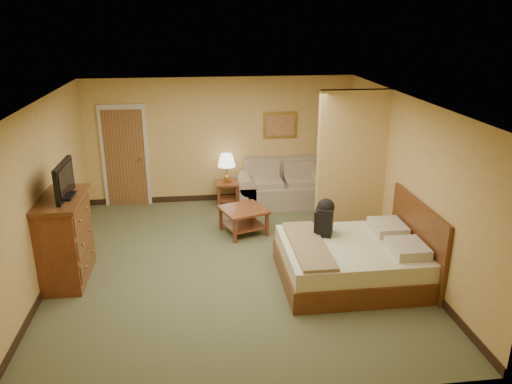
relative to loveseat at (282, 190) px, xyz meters
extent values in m
plane|color=#555A3A|center=(-1.25, -2.58, -0.31)|extent=(6.00, 6.00, 0.00)
plane|color=white|center=(-1.25, -2.58, 2.29)|extent=(6.00, 6.00, 0.00)
cube|color=tan|center=(-1.25, 0.42, 0.99)|extent=(5.50, 0.02, 2.60)
cube|color=tan|center=(-4.00, -2.58, 0.99)|extent=(0.02, 6.00, 2.60)
cube|color=tan|center=(1.50, -2.58, 0.99)|extent=(0.02, 6.00, 2.60)
cube|color=tan|center=(0.90, -1.65, 0.99)|extent=(1.20, 0.15, 2.60)
cube|color=beige|center=(-3.20, 0.39, 0.74)|extent=(0.94, 0.06, 2.10)
cube|color=brown|center=(-3.20, 0.38, 0.69)|extent=(0.80, 0.04, 2.00)
cylinder|color=#A87F3D|center=(-2.90, 0.32, 0.69)|extent=(0.04, 0.12, 0.04)
cube|color=black|center=(-1.25, 0.41, -0.25)|extent=(5.50, 0.02, 0.12)
cube|color=tan|center=(0.00, -0.05, -0.08)|extent=(1.53, 0.82, 0.46)
cube|color=tan|center=(0.00, 0.30, 0.39)|extent=(1.53, 0.20, 0.48)
cube|color=tan|center=(-0.76, -0.05, -0.05)|extent=(0.33, 0.82, 0.51)
cube|color=tan|center=(0.76, -0.05, -0.05)|extent=(0.33, 0.82, 0.51)
cube|color=#652D16|center=(-1.15, 0.07, 0.18)|extent=(0.46, 0.46, 0.04)
cube|color=#652D16|center=(-1.15, 0.07, -0.17)|extent=(0.39, 0.39, 0.03)
cube|color=#652D16|center=(-1.33, -0.11, -0.07)|extent=(0.05, 0.05, 0.47)
cube|color=#652D16|center=(-0.97, -0.11, -0.07)|extent=(0.05, 0.05, 0.47)
cube|color=#652D16|center=(-1.33, 0.26, -0.07)|extent=(0.05, 0.05, 0.47)
cube|color=#652D16|center=(-0.97, 0.26, -0.07)|extent=(0.05, 0.05, 0.47)
cylinder|color=#A87F3D|center=(-1.15, 0.07, 0.22)|extent=(0.18, 0.18, 0.04)
cylinder|color=#A87F3D|center=(-1.15, 0.07, 0.45)|extent=(0.02, 0.02, 0.30)
cone|color=white|center=(-1.15, 0.07, 0.67)|extent=(0.36, 0.36, 0.25)
cube|color=#652D16|center=(-0.95, -1.37, 0.15)|extent=(0.94, 0.94, 0.04)
cube|color=#652D16|center=(-0.95, -1.37, -0.15)|extent=(0.81, 0.81, 0.03)
cube|color=#652D16|center=(-1.27, -1.69, -0.08)|extent=(0.05, 0.05, 0.44)
cube|color=#652D16|center=(-0.64, -1.05, -0.08)|extent=(0.05, 0.05, 0.44)
cube|color=#B78E3F|center=(0.00, 0.40, 1.29)|extent=(0.71, 0.03, 0.55)
cube|color=#9C5430|center=(0.00, 0.38, 1.29)|extent=(0.59, 0.02, 0.43)
cube|color=#652D16|center=(-3.72, -2.71, 0.32)|extent=(0.57, 1.14, 1.24)
cube|color=#552A13|center=(-3.72, -2.71, 0.97)|extent=(0.64, 1.22, 0.06)
cube|color=black|center=(-3.62, -2.71, 1.02)|extent=(0.21, 0.37, 0.03)
cube|color=black|center=(-3.62, -2.71, 1.26)|extent=(0.08, 0.84, 0.50)
cube|color=#552A13|center=(0.50, -3.25, -0.14)|extent=(2.15, 1.72, 0.32)
cube|color=#F0EDC4|center=(0.50, -3.25, 0.15)|extent=(2.09, 1.66, 0.26)
cube|color=#552A13|center=(1.46, -3.25, 0.29)|extent=(0.06, 1.83, 1.18)
cube|color=beige|center=(1.15, -3.62, 0.34)|extent=(0.48, 0.59, 0.15)
cube|color=beige|center=(1.15, -2.87, 0.34)|extent=(0.48, 0.59, 0.15)
cube|color=olive|center=(-0.19, -3.25, 0.30)|extent=(0.48, 1.61, 0.05)
cube|color=black|center=(0.15, -2.85, 0.50)|extent=(0.32, 0.39, 0.44)
sphere|color=black|center=(0.15, -2.85, 0.72)|extent=(0.26, 0.26, 0.26)
camera|label=1|loc=(-1.75, -9.67, 3.45)|focal=35.00mm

